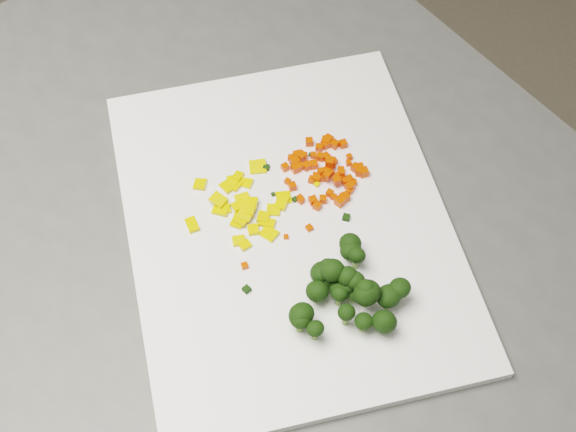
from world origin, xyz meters
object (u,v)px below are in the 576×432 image
Objects in this scene: counter_block at (286,427)px; pepper_pile at (237,201)px; broccoli_pile at (346,285)px; carrot_pile at (325,169)px; cutting_board at (288,224)px.

counter_block is 0.48m from pepper_pile.
pepper_pile is 0.97× the size of broccoli_pile.
broccoli_pile is at bearing 14.15° from counter_block.
counter_block is 0.49m from broccoli_pile.
broccoli_pile is at bearing -45.18° from carrot_pile.
carrot_pile is 0.86× the size of pepper_pile.
carrot_pile reaches higher than cutting_board.
pepper_pile is (-0.09, 0.03, 0.47)m from counter_block.
cutting_board is (-0.04, 0.05, 0.46)m from counter_block.
broccoli_pile is (0.15, -0.02, 0.02)m from pepper_pile.
pepper_pile reaches higher than cutting_board.
cutting_board reaches higher than counter_block.
carrot_pile reaches higher than counter_block.
broccoli_pile is at bearing -19.39° from cutting_board.
cutting_board is 0.07m from carrot_pile.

